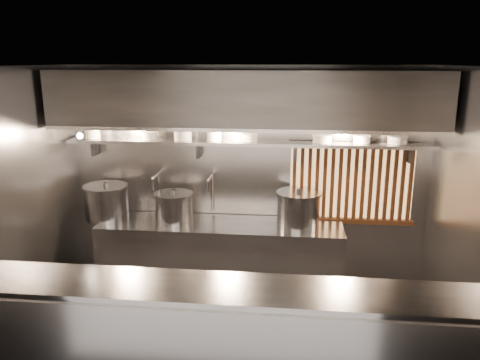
% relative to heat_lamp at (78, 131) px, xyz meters
% --- Properties ---
extents(floor, '(4.50, 4.50, 0.00)m').
position_rel_heat_lamp_xyz_m(floor, '(1.90, -0.85, -2.07)').
color(floor, black).
rests_on(floor, ground).
extents(ceiling, '(4.50, 4.50, 0.00)m').
position_rel_heat_lamp_xyz_m(ceiling, '(1.90, -0.85, 0.73)').
color(ceiling, black).
rests_on(ceiling, wall_back).
extents(wall_back, '(4.50, 0.00, 4.50)m').
position_rel_heat_lamp_xyz_m(wall_back, '(1.90, 0.65, -0.67)').
color(wall_back, gray).
rests_on(wall_back, floor).
extents(wall_left, '(0.00, 3.00, 3.00)m').
position_rel_heat_lamp_xyz_m(wall_left, '(-0.35, -0.85, -0.67)').
color(wall_left, gray).
rests_on(wall_left, floor).
extents(wall_right, '(0.00, 3.00, 3.00)m').
position_rel_heat_lamp_xyz_m(wall_right, '(4.15, -0.85, -0.67)').
color(wall_right, gray).
rests_on(wall_right, floor).
extents(serving_counter, '(4.50, 0.56, 1.13)m').
position_rel_heat_lamp_xyz_m(serving_counter, '(1.90, -1.81, -1.50)').
color(serving_counter, gray).
rests_on(serving_counter, floor).
extents(cooking_bench, '(3.00, 0.70, 0.90)m').
position_rel_heat_lamp_xyz_m(cooking_bench, '(1.60, 0.28, -1.62)').
color(cooking_bench, gray).
rests_on(cooking_bench, floor).
extents(bowl_shelf, '(4.40, 0.34, 0.04)m').
position_rel_heat_lamp_xyz_m(bowl_shelf, '(1.90, 0.47, -0.19)').
color(bowl_shelf, gray).
rests_on(bowl_shelf, wall_back).
extents(exhaust_hood, '(4.40, 0.81, 0.65)m').
position_rel_heat_lamp_xyz_m(exhaust_hood, '(1.90, 0.25, 0.36)').
color(exhaust_hood, '#2D2D30').
rests_on(exhaust_hood, ceiling).
extents(wood_screen, '(1.56, 0.09, 1.04)m').
position_rel_heat_lamp_xyz_m(wood_screen, '(3.20, 0.60, -0.69)').
color(wood_screen, '#EDB06A').
rests_on(wood_screen, wall_back).
extents(faucet_left, '(0.04, 0.30, 0.50)m').
position_rel_heat_lamp_xyz_m(faucet_left, '(0.75, 0.52, -0.76)').
color(faucet_left, silver).
rests_on(faucet_left, wall_back).
extents(faucet_right, '(0.04, 0.30, 0.50)m').
position_rel_heat_lamp_xyz_m(faucet_right, '(1.45, 0.52, -0.76)').
color(faucet_right, silver).
rests_on(faucet_right, wall_back).
extents(heat_lamp, '(0.25, 0.35, 0.20)m').
position_rel_heat_lamp_xyz_m(heat_lamp, '(0.00, 0.00, 0.00)').
color(heat_lamp, gray).
rests_on(heat_lamp, exhaust_hood).
extents(pendant_bulb, '(0.09, 0.09, 0.19)m').
position_rel_heat_lamp_xyz_m(pendant_bulb, '(1.80, 0.35, -0.11)').
color(pendant_bulb, '#2D2D30').
rests_on(pendant_bulb, exhaust_hood).
extents(stock_pot_left, '(0.69, 0.69, 0.47)m').
position_rel_heat_lamp_xyz_m(stock_pot_left, '(0.15, 0.32, -0.95)').
color(stock_pot_left, gray).
rests_on(stock_pot_left, cooking_bench).
extents(stock_pot_mid, '(0.60, 0.60, 0.41)m').
position_rel_heat_lamp_xyz_m(stock_pot_mid, '(1.02, 0.28, -0.98)').
color(stock_pot_mid, gray).
rests_on(stock_pot_mid, cooking_bench).
extents(stock_pot_right, '(0.68, 0.68, 0.47)m').
position_rel_heat_lamp_xyz_m(stock_pot_right, '(2.55, 0.30, -0.95)').
color(stock_pot_right, gray).
rests_on(stock_pot_right, cooking_bench).
extents(bowl_stack_0, '(0.21, 0.21, 0.13)m').
position_rel_heat_lamp_xyz_m(bowl_stack_0, '(-0.04, 0.47, -0.10)').
color(bowl_stack_0, white).
rests_on(bowl_stack_0, bowl_shelf).
extents(bowl_stack_1, '(0.21, 0.21, 0.09)m').
position_rel_heat_lamp_xyz_m(bowl_stack_1, '(0.70, 0.47, -0.12)').
color(bowl_stack_1, white).
rests_on(bowl_stack_1, bowl_shelf).
extents(bowl_stack_2, '(0.23, 0.23, 0.13)m').
position_rel_heat_lamp_xyz_m(bowl_stack_2, '(1.12, 0.47, -0.10)').
color(bowl_stack_2, white).
rests_on(bowl_stack_2, bowl_shelf).
extents(bowl_stack_3, '(0.20, 0.20, 0.13)m').
position_rel_heat_lamp_xyz_m(bowl_stack_3, '(1.51, 0.47, -0.10)').
color(bowl_stack_3, white).
rests_on(bowl_stack_3, bowl_shelf).
extents(bowl_stack_4, '(0.20, 0.20, 0.09)m').
position_rel_heat_lamp_xyz_m(bowl_stack_4, '(1.94, 0.47, -0.12)').
color(bowl_stack_4, white).
rests_on(bowl_stack_4, bowl_shelf).
extents(bowl_stack_5, '(0.24, 0.24, 0.09)m').
position_rel_heat_lamp_xyz_m(bowl_stack_5, '(2.81, 0.47, -0.12)').
color(bowl_stack_5, white).
rests_on(bowl_stack_5, bowl_shelf).
extents(bowl_stack_6, '(0.21, 0.21, 0.09)m').
position_rel_heat_lamp_xyz_m(bowl_stack_6, '(3.27, 0.47, -0.12)').
color(bowl_stack_6, white).
rests_on(bowl_stack_6, bowl_shelf).
extents(bowl_stack_7, '(0.24, 0.24, 0.09)m').
position_rel_heat_lamp_xyz_m(bowl_stack_7, '(3.68, 0.47, -0.12)').
color(bowl_stack_7, white).
rests_on(bowl_stack_7, bowl_shelf).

